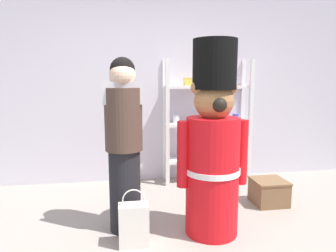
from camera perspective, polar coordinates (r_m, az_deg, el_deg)
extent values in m
cube|color=silver|center=(4.30, -3.00, 7.11)|extent=(6.40, 0.12, 2.60)
cube|color=white|center=(3.99, -0.09, 0.44)|extent=(0.05, 0.05, 1.69)
cube|color=white|center=(4.32, 15.19, 0.76)|extent=(0.05, 0.05, 1.69)
cube|color=white|center=(4.28, -0.71, 1.00)|extent=(0.05, 0.05, 1.69)
cube|color=white|center=(4.59, 13.66, 1.26)|extent=(0.05, 0.05, 1.69)
cube|color=white|center=(4.36, 7.14, -6.17)|extent=(1.15, 0.30, 0.04)
cube|color=white|center=(4.26, 7.26, 0.43)|extent=(1.15, 0.30, 0.04)
cube|color=white|center=(4.22, 7.39, 7.26)|extent=(1.15, 0.30, 0.04)
cylinder|color=white|center=(4.16, 1.54, 1.31)|extent=(0.09, 0.09, 0.11)
cylinder|color=pink|center=(4.21, 5.42, 1.22)|extent=(0.09, 0.09, 0.09)
cylinder|color=red|center=(4.33, 8.98, 1.50)|extent=(0.09, 0.09, 0.11)
cylinder|color=blue|center=(4.42, 12.54, 1.54)|extent=(0.09, 0.09, 0.10)
cylinder|color=#B27226|center=(4.27, 3.41, -4.97)|extent=(0.07, 0.07, 0.17)
cylinder|color=silver|center=(4.42, 10.77, -4.43)|extent=(0.07, 0.07, 0.21)
cube|color=gold|center=(4.16, 3.94, 8.30)|extent=(0.13, 0.11, 0.11)
cube|color=#B21E2D|center=(4.30, 10.76, 8.46)|extent=(0.16, 0.13, 0.15)
cylinder|color=red|center=(2.83, 8.29, -9.31)|extent=(0.48, 0.48, 1.08)
cylinder|color=white|center=(2.82, 8.32, -8.16)|extent=(0.50, 0.50, 0.05)
sphere|color=#A97647|center=(2.71, 8.61, 4.74)|extent=(0.35, 0.35, 0.35)
sphere|color=#A97647|center=(2.66, 5.57, 7.19)|extent=(0.12, 0.12, 0.12)
sphere|color=#A97647|center=(2.75, 11.65, 7.10)|extent=(0.12, 0.12, 0.12)
cylinder|color=black|center=(2.70, 8.75, 11.32)|extent=(0.38, 0.38, 0.43)
cylinder|color=red|center=(2.71, 2.84, -5.32)|extent=(0.11, 0.11, 0.59)
cylinder|color=red|center=(2.87, 13.63, -4.77)|extent=(0.11, 0.11, 0.59)
sphere|color=black|center=(2.56, 9.66, 3.91)|extent=(0.12, 0.12, 0.12)
cylinder|color=black|center=(2.94, -8.07, -11.82)|extent=(0.29, 0.29, 0.77)
cylinder|color=#4C382D|center=(2.78, -8.35, 1.27)|extent=(0.34, 0.34, 0.57)
sphere|color=beige|center=(2.76, -8.53, 9.33)|extent=(0.24, 0.24, 0.24)
cube|color=silver|center=(2.69, -8.44, 6.12)|extent=(0.36, 0.04, 0.20)
sphere|color=black|center=(2.78, -8.56, 10.42)|extent=(0.22, 0.22, 0.22)
cube|color=silver|center=(2.74, -6.44, -17.98)|extent=(0.25, 0.15, 0.37)
torus|color=silver|center=(2.65, -6.52, -13.63)|extent=(0.19, 0.01, 0.19)
cube|color=brown|center=(3.75, 18.38, -11.76)|extent=(0.36, 0.35, 0.26)
cube|color=brown|center=(3.71, 18.49, -9.70)|extent=(0.37, 0.37, 0.02)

